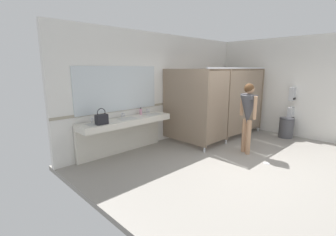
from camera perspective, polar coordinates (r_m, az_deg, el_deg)
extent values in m
cube|color=gray|center=(5.74, 17.89, -10.19)|extent=(6.49, 5.60, 0.10)
cube|color=silver|center=(6.91, -0.45, 7.10)|extent=(6.49, 0.12, 2.95)
cube|color=silver|center=(8.16, 28.63, 6.39)|extent=(0.12, 5.60, 2.95)
cube|color=#9E937F|center=(6.91, -0.08, 3.54)|extent=(6.49, 0.01, 0.06)
cube|color=silver|center=(5.71, -9.83, -0.81)|extent=(2.32, 0.55, 0.14)
cube|color=silver|center=(6.01, -10.95, -4.57)|extent=(2.32, 0.08, 0.74)
cube|color=beige|center=(5.29, -16.56, -1.90)|extent=(0.42, 0.30, 0.11)
cylinder|color=silver|center=(5.46, -17.68, -0.44)|extent=(0.04, 0.04, 0.11)
cylinder|color=silver|center=(5.40, -17.44, -0.06)|extent=(0.03, 0.11, 0.03)
sphere|color=silver|center=(5.50, -17.06, -0.57)|extent=(0.04, 0.04, 0.04)
cube|color=beige|center=(5.68, -9.67, -0.66)|extent=(0.42, 0.30, 0.11)
cylinder|color=silver|center=(5.83, -10.90, 0.67)|extent=(0.04, 0.04, 0.11)
cylinder|color=silver|center=(5.78, -10.61, 1.04)|extent=(0.03, 0.11, 0.03)
sphere|color=silver|center=(5.89, -10.38, 0.54)|extent=(0.04, 0.04, 0.04)
cube|color=beige|center=(6.14, -3.74, 0.42)|extent=(0.42, 0.30, 0.11)
cylinder|color=silver|center=(6.28, -5.01, 1.63)|extent=(0.04, 0.04, 0.11)
cylinder|color=silver|center=(6.24, -4.70, 1.98)|extent=(0.03, 0.11, 0.03)
sphere|color=silver|center=(6.34, -4.58, 1.50)|extent=(0.04, 0.04, 0.04)
cube|color=silver|center=(5.83, -11.67, 6.82)|extent=(2.22, 0.02, 1.05)
cube|color=#84705B|center=(6.24, 3.74, 2.82)|extent=(0.03, 1.54, 1.90)
cylinder|color=silver|center=(6.04, 8.66, -7.49)|extent=(0.05, 0.05, 0.12)
cube|color=#84705B|center=(6.98, 9.08, 3.66)|extent=(0.03, 1.54, 1.90)
cylinder|color=silver|center=(6.81, 13.61, -5.47)|extent=(0.05, 0.05, 0.12)
cube|color=#84705B|center=(7.77, 13.37, 4.30)|extent=(0.03, 1.54, 1.90)
cylinder|color=silver|center=(7.62, 17.52, -3.85)|extent=(0.05, 0.05, 0.12)
cube|color=#84705B|center=(8.60, 16.86, 4.81)|extent=(0.03, 1.54, 1.90)
cylinder|color=silver|center=(8.46, 20.65, -2.53)|extent=(0.05, 0.05, 0.12)
cube|color=#84705B|center=(6.17, 11.89, 2.49)|extent=(0.89, 0.03, 1.80)
cube|color=#84705B|center=(6.98, 16.35, 3.33)|extent=(0.89, 0.10, 1.80)
cube|color=#84705B|center=(7.84, 19.86, 3.98)|extent=(0.89, 0.04, 1.80)
cube|color=#B7BABF|center=(6.92, 16.82, 11.32)|extent=(2.97, 0.04, 0.04)
cube|color=#B7BABF|center=(8.08, 27.62, 5.11)|extent=(0.36, 0.12, 0.39)
cube|color=black|center=(8.07, 27.96, 4.11)|extent=(0.28, 0.01, 0.06)
cube|color=#B7BABF|center=(8.15, 27.29, 0.94)|extent=(0.37, 0.12, 0.39)
cube|color=black|center=(8.16, 27.62, -0.05)|extent=(0.29, 0.01, 0.06)
cylinder|color=#47474C|center=(7.98, 26.32, -2.19)|extent=(0.41, 0.41, 0.57)
cylinder|color=#333338|center=(7.92, 26.52, -0.10)|extent=(0.42, 0.42, 0.03)
cylinder|color=tan|center=(6.20, 17.66, -3.98)|extent=(0.11, 0.11, 0.83)
cylinder|color=tan|center=(6.06, 18.61, -4.40)|extent=(0.11, 0.11, 0.83)
cone|color=#47474C|center=(5.99, 18.52, 1.81)|extent=(0.54, 0.54, 0.71)
cube|color=#47474C|center=(5.95, 18.73, 4.90)|extent=(0.35, 0.47, 0.10)
cylinder|color=tan|center=(6.18, 17.23, 3.03)|extent=(0.08, 0.08, 0.53)
cylinder|color=tan|center=(5.77, 20.03, 2.26)|extent=(0.08, 0.08, 0.53)
sphere|color=tan|center=(5.93, 18.84, 6.55)|extent=(0.23, 0.23, 0.23)
sphere|color=#472D19|center=(5.92, 18.77, 6.70)|extent=(0.23, 0.23, 0.23)
cube|color=black|center=(5.20, -15.53, -0.34)|extent=(0.25, 0.14, 0.21)
torus|color=black|center=(5.17, -15.62, 1.23)|extent=(0.19, 0.02, 0.19)
cylinder|color=#D899B2|center=(6.13, -6.51, 1.52)|extent=(0.07, 0.07, 0.15)
cylinder|color=black|center=(6.12, -6.53, 2.37)|extent=(0.03, 0.03, 0.04)
cylinder|color=beige|center=(5.28, -15.23, -0.70)|extent=(0.07, 0.07, 0.11)
cylinder|color=#B7BABF|center=(5.75, 22.45, -9.91)|extent=(0.14, 0.14, 0.01)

